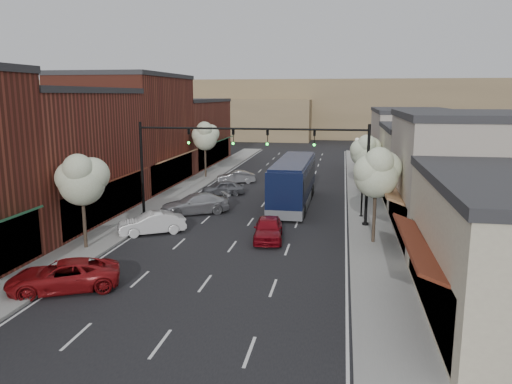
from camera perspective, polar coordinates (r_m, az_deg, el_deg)
The scene contains 28 objects.
ground at distance 28.06m, azimuth -3.63°, elevation -7.45°, with size 160.00×160.00×0.00m, color black.
sidewalk_left at distance 47.55m, azimuth -8.31°, elevation 0.24°, with size 2.80×73.00×0.15m, color gray.
sidewalk_right at distance 45.28m, azimuth 12.35°, elevation -0.45°, with size 2.80×73.00×0.15m, color gray.
curb_left at distance 47.14m, azimuth -6.69°, elevation 0.19°, with size 0.25×73.00×0.17m, color gray.
curb_right at distance 45.23m, azimuth 10.58°, elevation -0.39°, with size 0.25×73.00×0.17m, color gray.
bldg_left_midnear at distance 38.13m, azimuth -22.82°, elevation 3.80°, with size 10.14×14.10×9.40m.
bldg_left_midfar at distance 50.37m, azimuth -14.31°, elevation 6.73°, with size 10.14×14.10×10.90m.
bldg_left_far at distance 65.34m, azimuth -8.51°, elevation 6.77°, with size 10.14×18.10×8.40m.
bldg_right_midnear at distance 33.09m, azimuth 22.72°, elevation 1.52°, with size 9.14×12.10×7.90m.
bldg_right_midfar at distance 44.85m, azimuth 19.32°, elevation 3.08°, with size 9.14×12.10×6.40m.
bldg_right_far at distance 58.57m, azimuth 17.19°, elevation 5.42°, with size 9.14×16.10×7.40m.
hill_far at distance 116.07m, azimuth 6.85°, elevation 9.53°, with size 120.00×30.00×12.00m, color #7A6647.
hill_near at distance 108.58m, azimuth -6.97°, elevation 8.38°, with size 50.00×20.00×8.00m, color #7A6647.
signal_mast_right at distance 34.13m, azimuth 8.69°, elevation 3.73°, with size 8.22×0.46×7.00m.
signal_mast_left at distance 36.15m, azimuth -9.47°, elevation 4.11°, with size 8.22×0.46×7.00m.
tree_right_near at distance 30.20m, azimuth 13.68°, elevation 2.28°, with size 2.85×2.65×5.95m.
tree_right_far at distance 46.11m, azimuth 12.41°, elevation 4.68°, with size 2.85×2.65×5.43m.
tree_left_near at distance 29.99m, azimuth -19.29°, elevation 1.46°, with size 2.85×2.65×5.69m.
tree_left_far at distance 53.98m, azimuth -5.83°, elevation 6.43°, with size 2.85×2.65×6.13m.
lamp_post_near at distance 36.87m, azimuth 12.09°, elevation 1.61°, with size 0.44×0.44×4.44m.
lamp_post_far at distance 54.20m, azimuth 11.44°, elevation 4.59°, with size 0.44×0.44×4.44m.
coach_bus at distance 40.71m, azimuth 4.29°, elevation 1.20°, with size 2.86×12.32×3.76m.
red_hatchback at distance 31.01m, azimuth 1.41°, elevation -4.21°, with size 1.73×4.31×1.47m, color maroon.
parked_car_a at distance 24.93m, azimuth -21.14°, elevation -8.92°, with size 2.31×5.02×1.39m, color maroon.
parked_car_b at distance 33.11m, azimuth -11.83°, elevation -3.51°, with size 1.50×4.29×1.41m, color silver.
parked_car_c at distance 38.14m, azimuth -6.98°, elevation -1.35°, with size 2.13×5.23×1.52m, color #98999D.
parked_car_d at distance 44.99m, azimuth -3.78°, elevation 0.47°, with size 1.55×3.84×1.31m, color #58595F.
parked_car_e at distance 50.98m, azimuth -2.32°, elevation 1.72°, with size 1.35×3.88×1.28m, color gray.
Camera 1 is at (6.29, -25.86, 8.89)m, focal length 35.00 mm.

